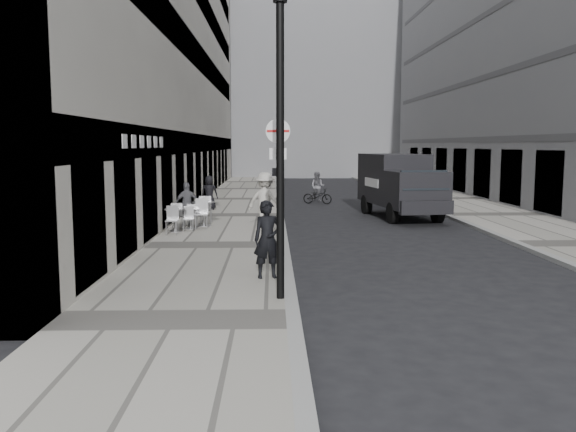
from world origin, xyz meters
name	(u,v)px	position (x,y,z in m)	size (l,w,h in m)	color
ground	(301,389)	(0.00, 0.00, 0.00)	(120.00, 120.00, 0.00)	black
sidewalk	(233,216)	(-2.00, 18.00, 0.06)	(4.00, 60.00, 0.12)	#A49E94
far_sidewalk	(494,215)	(9.00, 18.00, 0.06)	(4.00, 60.00, 0.12)	#A49E94
building_left	(160,25)	(-6.00, 24.50, 9.00)	(4.00, 45.00, 18.00)	beige
building_right	(553,7)	(14.00, 24.50, 10.00)	(6.00, 45.00, 20.00)	slate
building_far	(290,66)	(1.50, 56.00, 11.00)	(24.00, 16.00, 22.00)	slate
walking_man	(268,239)	(-0.45, 5.86, 0.97)	(0.62, 0.41, 1.70)	black
sign_post	(278,166)	(-0.20, 8.43, 2.46)	(0.63, 0.12, 3.66)	black
lamppost	(280,128)	(-0.20, 4.07, 3.32)	(0.26, 0.26, 5.76)	black
bollard_near	(280,239)	(-0.15, 8.22, 0.62)	(0.13, 0.13, 0.99)	black
bollard_far	(278,216)	(-0.15, 13.60, 0.57)	(0.12, 0.12, 0.90)	black
panel_van	(399,182)	(4.90, 17.87, 1.48)	(2.80, 5.80, 2.63)	black
cyclist	(318,191)	(1.97, 23.84, 0.64)	(1.61, 1.07, 1.64)	black
pedestrian_a	(187,204)	(-3.41, 14.65, 0.90)	(0.92, 0.38, 1.56)	#5C5C61
pedestrian_b	(265,201)	(-0.60, 13.61, 1.10)	(1.26, 0.73, 1.96)	#B8B4AA
pedestrian_c	(209,193)	(-3.17, 20.06, 0.88)	(0.75, 0.49, 1.53)	black
cafe_table_near	(175,218)	(-3.60, 13.01, 0.59)	(0.71, 1.61, 0.92)	#ADADAF
cafe_table_mid	(204,212)	(-2.80, 14.41, 0.64)	(0.80, 1.81, 1.03)	silver
cafe_table_far	(190,217)	(-3.18, 13.75, 0.53)	(0.63, 1.43, 0.82)	#B9B9BC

